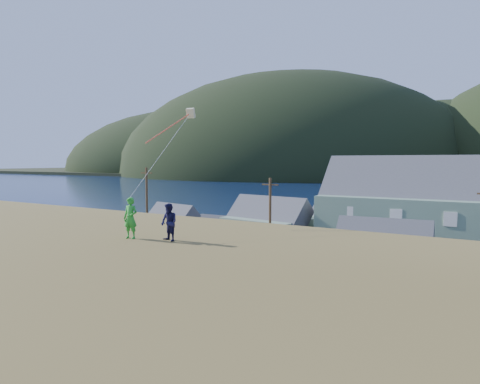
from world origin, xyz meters
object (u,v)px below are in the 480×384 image
(shed_palegreen_near, at_px, (267,224))
(kite_flyer_navy, at_px, (169,222))
(shed_palegreen_far, at_px, (346,220))
(wharf, at_px, (362,220))
(kite_flyer_green, at_px, (130,218))
(shed_teal, at_px, (170,224))
(shed_white, at_px, (382,252))

(shed_palegreen_near, height_order, kite_flyer_navy, kite_flyer_navy)
(shed_palegreen_near, distance_m, shed_palegreen_far, 12.56)
(wharf, height_order, shed_palegreen_near, shed_palegreen_near)
(kite_flyer_green, height_order, kite_flyer_navy, kite_flyer_green)
(shed_palegreen_far, distance_m, kite_flyer_green, 44.12)
(wharf, distance_m, shed_teal, 34.59)
(shed_teal, distance_m, shed_palegreen_near, 12.96)
(wharf, xyz_separation_m, shed_palegreen_near, (-4.45, -26.71, 2.34))
(wharf, relative_size, shed_teal, 3.06)
(shed_palegreen_far, bearing_deg, kite_flyer_navy, -76.99)
(shed_teal, xyz_separation_m, kite_flyer_green, (22.99, -29.47, 5.86))
(shed_teal, xyz_separation_m, kite_flyer_navy, (24.79, -29.07, 5.75))
(shed_palegreen_far, bearing_deg, shed_teal, -138.05)
(shed_teal, xyz_separation_m, shed_palegreen_far, (19.04, 14.11, 0.22))
(shed_white, distance_m, kite_flyer_navy, 25.65)
(shed_palegreen_far, bearing_deg, kite_flyer_green, -79.40)
(wharf, xyz_separation_m, shed_teal, (-16.94, -30.11, 1.78))
(wharf, bearing_deg, shed_palegreen_far, -82.51)
(shed_palegreen_near, bearing_deg, shed_palegreen_far, 67.92)
(shed_palegreen_far, height_order, kite_flyer_navy, kite_flyer_navy)
(wharf, distance_m, shed_white, 36.11)
(wharf, relative_size, kite_flyer_green, 14.66)
(shed_teal, relative_size, shed_palegreen_far, 0.85)
(wharf, relative_size, shed_white, 3.05)
(shed_palegreen_near, xyz_separation_m, kite_flyer_navy, (12.30, -32.47, 5.19))
(shed_palegreen_near, bearing_deg, shed_white, -16.83)
(shed_palegreen_near, height_order, shed_white, shed_palegreen_near)
(kite_flyer_green, xyz_separation_m, kite_flyer_navy, (1.80, 0.40, -0.10))
(shed_palegreen_far, xyz_separation_m, kite_flyer_navy, (5.75, -43.18, 5.53))
(shed_teal, height_order, shed_palegreen_near, shed_palegreen_near)
(shed_palegreen_near, xyz_separation_m, shed_white, (15.47, -7.61, -0.30))
(shed_white, xyz_separation_m, kite_flyer_navy, (-3.16, -24.86, 5.48))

